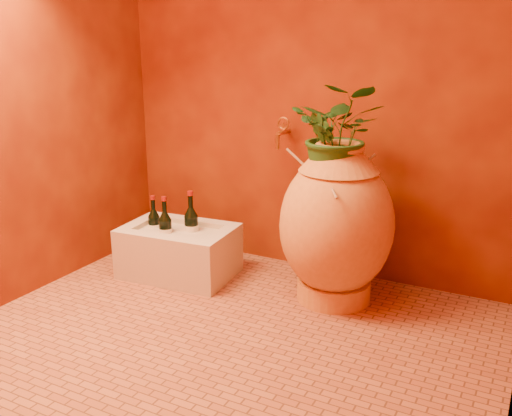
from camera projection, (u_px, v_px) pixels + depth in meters
The scene contains 11 objects.
floor at pixel (230, 335), 2.77m from camera, with size 2.50×2.50×0.00m, color brown.
wall_back at pixel (315, 63), 3.25m from camera, with size 2.50×0.02×2.50m, color #531304.
wall_left at pixel (19, 65), 2.96m from camera, with size 0.02×2.00×2.50m, color #531304.
amphora at pixel (336, 224), 3.03m from camera, with size 0.73×0.73×0.87m.
stone_basin at pixel (179, 252), 3.44m from camera, with size 0.68×0.49×0.30m.
wine_bottle_a at pixel (191, 228), 3.42m from camera, with size 0.09×0.09×0.35m.
wine_bottle_b at pixel (165, 231), 3.39m from camera, with size 0.08×0.08×0.33m.
wine_bottle_c at pixel (154, 226), 3.50m from camera, with size 0.07×0.07×0.30m.
wall_tap at pixel (282, 131), 3.36m from camera, with size 0.08×0.16×0.18m.
plant_main at pixel (340, 134), 2.90m from camera, with size 0.46×0.40×0.52m, color #194418.
plant_side at pixel (325, 146), 2.89m from camera, with size 0.19×0.15×0.35m, color #194418.
Camera 1 is at (1.26, -2.13, 1.39)m, focal length 40.00 mm.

